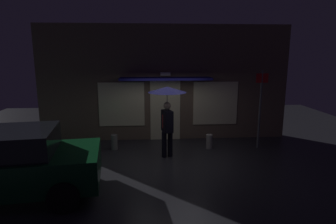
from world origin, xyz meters
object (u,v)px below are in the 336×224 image
at_px(street_sign_post, 260,105).
at_px(sidewalk_bollard_2, 209,142).
at_px(sidewalk_bollard, 114,142).
at_px(person_with_umbrella, 167,103).

relative_size(street_sign_post, sidewalk_bollard_2, 5.42).
bearing_deg(sidewalk_bollard, sidewalk_bollard_2, -1.70).
height_order(person_with_umbrella, street_sign_post, street_sign_post).
xyz_separation_m(person_with_umbrella, street_sign_post, (3.14, 0.64, -0.23)).
bearing_deg(sidewalk_bollard, street_sign_post, -1.60).
bearing_deg(person_with_umbrella, street_sign_post, -95.00).
distance_m(street_sign_post, sidewalk_bollard, 5.01).
height_order(person_with_umbrella, sidewalk_bollard_2, person_with_umbrella).
relative_size(person_with_umbrella, street_sign_post, 0.83).
height_order(sidewalk_bollard, sidewalk_bollard_2, sidewalk_bollard).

